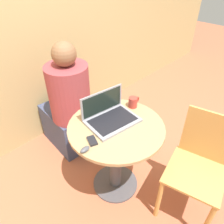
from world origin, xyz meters
name	(u,v)px	position (x,y,z in m)	size (l,w,h in m)	color
ground_plane	(115,183)	(0.00, 0.00, 0.00)	(12.00, 12.00, 0.00)	#B26042
back_wall	(23,16)	(0.00, 1.12, 1.30)	(7.00, 0.05, 2.60)	tan
round_table	(116,146)	(0.00, 0.00, 0.50)	(0.73, 0.73, 0.71)	#4C4C51
laptop	(110,116)	(0.02, 0.09, 0.75)	(0.41, 0.32, 0.21)	gray
cell_phone	(92,141)	(-0.23, 0.01, 0.71)	(0.08, 0.11, 0.02)	black
computer_mouse	(85,149)	(-0.32, -0.03, 0.72)	(0.07, 0.04, 0.03)	#4C4C51
coffee_cup	(133,102)	(0.28, 0.07, 0.75)	(0.12, 0.07, 0.09)	#B2382D
chair_empty	(198,167)	(0.29, -0.56, 0.46)	(0.48, 0.48, 0.88)	tan
person_seated	(68,109)	(0.05, 0.70, 0.48)	(0.41, 0.61, 1.18)	#3D4766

